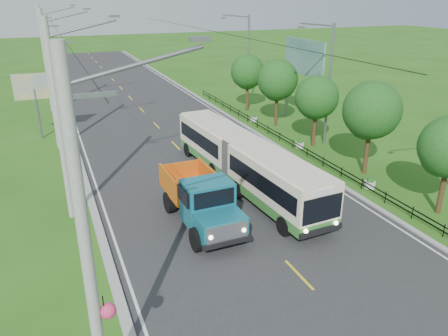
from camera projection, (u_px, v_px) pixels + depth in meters
ground at (299, 275)px, 18.14m from camera, size 240.00×240.00×0.00m
road at (169, 138)px, 35.32m from camera, size 14.00×120.00×0.02m
curb_left at (76, 149)px, 32.75m from camera, size 0.40×120.00×0.15m
curb_right at (249, 128)px, 37.82m from camera, size 0.30×120.00×0.10m
edge_line_left at (83, 148)px, 32.96m from camera, size 0.12×120.00×0.00m
edge_line_right at (243, 129)px, 37.66m from camera, size 0.12×120.00×0.00m
centre_dash at (299, 274)px, 18.13m from camera, size 0.12×2.20×0.00m
railing_right at (293, 145)px, 32.88m from camera, size 0.04×40.00×0.60m
pole_nearest at (89, 251)px, 10.82m from camera, size 3.51×0.44×10.00m
pole_near at (60, 122)px, 21.07m from camera, size 3.51×0.32×10.00m
pole_mid at (50, 80)px, 31.37m from camera, size 3.51×0.32×10.00m
pole_far at (46, 59)px, 41.68m from camera, size 3.51×0.32×10.00m
tree_third at (371, 113)px, 27.13m from camera, size 3.60×3.62×6.00m
tree_fourth at (316, 99)px, 32.44m from camera, size 3.24×3.31×5.40m
tree_fifth at (277, 82)px, 37.49m from camera, size 3.48×3.52×5.80m
tree_back at (247, 73)px, 42.72m from camera, size 3.30×3.36×5.50m
streetlight_mid at (328, 81)px, 32.10m from camera, size 3.02×0.20×9.07m
streetlight_far at (247, 57)px, 44.13m from camera, size 3.02×0.20×9.07m
planter_near at (370, 183)px, 26.22m from camera, size 0.64×0.64×0.67m
planter_mid at (300, 144)px, 33.10m from camera, size 0.64×0.64×0.67m
planter_far at (254, 118)px, 39.97m from camera, size 0.64×0.64×0.67m
billboard_left at (34, 91)px, 33.97m from camera, size 3.00×0.20×5.20m
billboard_right at (304, 63)px, 37.68m from camera, size 0.24×6.00×7.30m
bus at (244, 159)px, 25.99m from camera, size 3.42×15.02×2.88m
dump_truck at (201, 197)px, 21.61m from camera, size 2.68×6.47×2.69m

